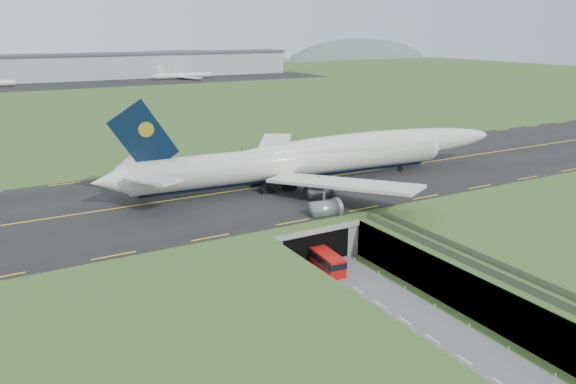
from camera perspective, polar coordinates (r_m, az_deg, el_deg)
ground at (r=83.34m, az=5.87°, el=-9.21°), size 900.00×900.00×0.00m
airfield_deck at (r=82.10m, az=5.93°, el=-7.32°), size 800.00×800.00×6.00m
trench_road at (r=77.97m, az=9.11°, el=-11.15°), size 12.00×75.00×0.20m
taxiway at (r=108.00m, az=-4.15°, el=0.29°), size 800.00×44.00×0.18m
tunnel_portal at (r=95.06m, az=0.12°, el=-3.66°), size 17.00×22.30×6.00m
guideway at (r=75.63m, az=21.49°, el=-8.65°), size 3.00×53.00×7.05m
jumbo_jet at (r=112.07m, az=3.45°, el=3.54°), size 87.72×57.48×19.06m
shuttle_tram at (r=86.05m, az=4.00°, el=-7.12°), size 3.35×7.48×2.97m
cargo_terminal at (r=363.74m, az=-22.97°, el=11.57°), size 320.00×67.00×15.60m
distant_hills at (r=504.42m, az=-17.28°, el=11.02°), size 700.00×91.00×60.00m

